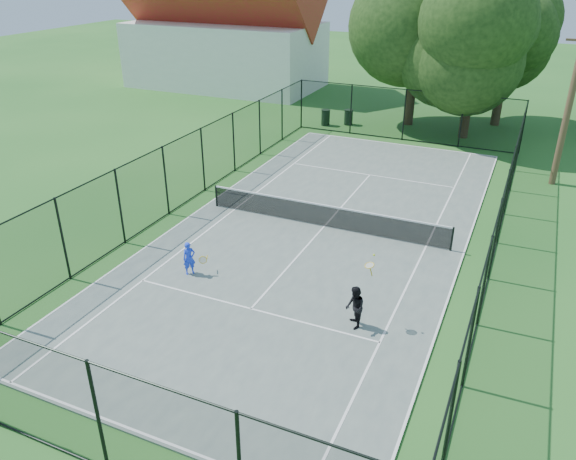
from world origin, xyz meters
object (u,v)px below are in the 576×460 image
at_px(trash_bin_right, 348,117).
at_px(utility_pole, 569,108).
at_px(tennis_net, 325,215).
at_px(trash_bin_left, 326,117).
at_px(player_black, 355,307).
at_px(player_blue, 189,258).

height_order(trash_bin_right, utility_pole, utility_pole).
bearing_deg(utility_pole, tennis_net, -132.64).
xyz_separation_m(tennis_net, trash_bin_right, (-3.98, 14.86, -0.09)).
xyz_separation_m(trash_bin_left, utility_pole, (13.55, -5.10, 3.17)).
bearing_deg(trash_bin_left, tennis_net, -69.52).
distance_m(tennis_net, trash_bin_left, 15.05).
relative_size(utility_pole, player_black, 3.16).
bearing_deg(trash_bin_left, player_blue, -83.05).
bearing_deg(tennis_net, player_black, -61.84).
distance_m(utility_pole, player_blue, 18.43).
bearing_deg(trash_bin_right, utility_pole, -25.52).
relative_size(utility_pole, player_blue, 6.18).
distance_m(tennis_net, player_black, 6.76).
bearing_deg(trash_bin_left, player_black, -67.14).
bearing_deg(player_black, trash_bin_right, 109.00).
xyz_separation_m(utility_pole, player_black, (-5.10, -14.96, -2.95)).
bearing_deg(tennis_net, trash_bin_right, 104.99).
height_order(tennis_net, trash_bin_right, tennis_net).
relative_size(trash_bin_left, utility_pole, 0.14).
distance_m(tennis_net, utility_pole, 12.62).
xyz_separation_m(tennis_net, player_blue, (-2.90, -5.33, 0.07)).
relative_size(tennis_net, player_black, 4.40).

